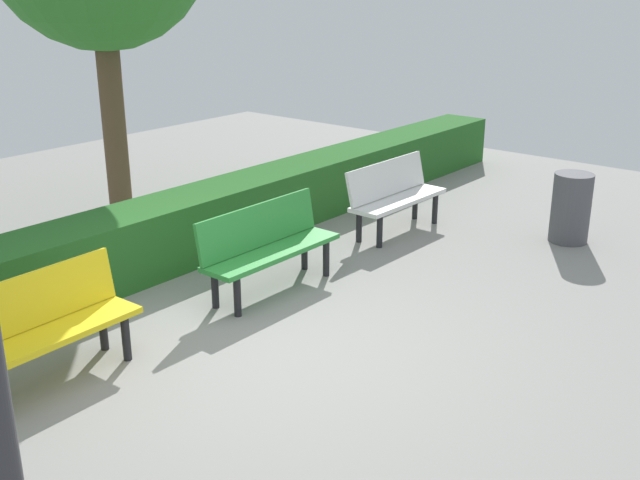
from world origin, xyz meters
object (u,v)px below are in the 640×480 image
Objects in this scene: bench_yellow at (42,324)px; trash_bin at (571,208)px; bench_green at (267,244)px; bench_white at (394,193)px.

trash_bin is at bearing 160.33° from bench_yellow.
trash_bin is (-5.73, 1.85, -0.07)m from bench_yellow.
bench_green is 1.07× the size of bench_yellow.
trash_bin is at bearing 152.25° from bench_green.
bench_green reaches higher than trash_bin.
bench_white is 4.73m from bench_yellow.
bench_green and bench_yellow have the same top height.
bench_white is at bearing -61.06° from trash_bin.
bench_white is 1.00× the size of bench_yellow.
bench_yellow is 6.03m from trash_bin.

